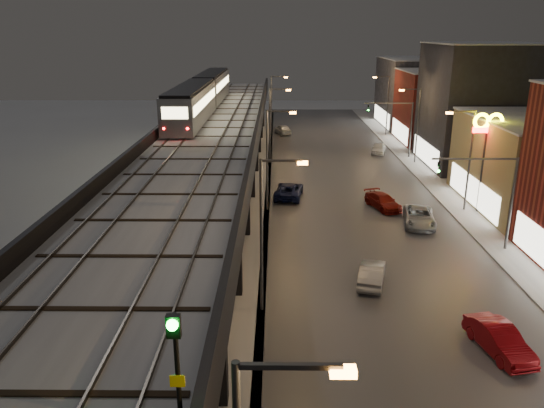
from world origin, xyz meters
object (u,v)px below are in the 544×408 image
object	(u,v)px
car_near_white	(372,274)
car_far_white	(283,130)
car_mid_silver	(289,191)
rail_signal	(175,349)
car_onc_dark	(419,218)
subway_train	(203,94)
car_onc_silver	(499,340)
car_onc_white	(383,202)
car_onc_red	(379,149)

from	to	relation	value
car_near_white	car_far_white	bearing A→B (deg)	-69.59
car_near_white	car_mid_silver	xyz separation A→B (m)	(-4.88, 18.32, 0.04)
rail_signal	car_onc_dark	world-z (taller)	rail_signal
car_mid_silver	subway_train	bearing A→B (deg)	-46.60
car_near_white	car_far_white	size ratio (longest dim) A/B	0.95
car_near_white	car_onc_silver	world-z (taller)	car_onc_silver
subway_train	car_onc_white	size ratio (longest dim) A/B	7.94
car_onc_dark	car_near_white	bearing A→B (deg)	-108.12
subway_train	rail_signal	bearing A→B (deg)	-83.09
car_mid_silver	car_far_white	size ratio (longest dim) A/B	1.18
rail_signal	car_far_white	size ratio (longest dim) A/B	0.67
car_far_white	car_onc_red	xyz separation A→B (m)	(12.44, -13.59, -0.06)
rail_signal	car_mid_silver	world-z (taller)	rail_signal
car_near_white	car_mid_silver	world-z (taller)	car_mid_silver
rail_signal	car_far_white	xyz separation A→B (m)	(3.18, 71.83, -7.97)
car_mid_silver	car_far_white	distance (m)	32.98
rail_signal	car_onc_red	size ratio (longest dim) A/B	0.73
car_onc_dark	car_onc_white	size ratio (longest dim) A/B	1.14
car_far_white	car_onc_silver	size ratio (longest dim) A/B	1.01
subway_train	car_far_white	world-z (taller)	subway_train
car_mid_silver	car_onc_white	size ratio (longest dim) A/B	1.15
car_far_white	car_onc_silver	world-z (taller)	car_far_white
subway_train	car_onc_dark	bearing A→B (deg)	-46.47
car_near_white	car_onc_white	distance (m)	15.47
car_far_white	car_onc_red	world-z (taller)	car_far_white
car_onc_dark	subway_train	bearing A→B (deg)	143.59
car_onc_white	car_onc_red	world-z (taller)	car_onc_red
rail_signal	car_onc_silver	distance (m)	20.27
car_onc_white	car_onc_red	bearing A→B (deg)	61.18
rail_signal	car_mid_silver	bearing A→B (deg)	84.96
car_near_white	car_onc_white	bearing A→B (deg)	-88.64
subway_train	car_onc_red	world-z (taller)	subway_train
car_far_white	car_onc_white	size ratio (longest dim) A/B	0.97
car_onc_silver	car_onc_white	xyz separation A→B (m)	(-1.48, 22.61, -0.06)
subway_train	car_mid_silver	bearing A→B (deg)	-54.82
car_onc_white	car_onc_red	distance (m)	22.96
rail_signal	car_onc_dark	distance (m)	35.19
subway_train	rail_signal	xyz separation A→B (m)	(6.40, -52.78, 0.32)
car_mid_silver	car_far_white	world-z (taller)	car_far_white
car_near_white	car_onc_silver	bearing A→B (deg)	138.46
car_far_white	car_onc_silver	bearing A→B (deg)	83.42
car_far_white	subway_train	bearing A→B (deg)	46.90
rail_signal	car_onc_red	world-z (taller)	rail_signal
car_near_white	car_far_white	distance (m)	51.55
car_mid_silver	car_onc_dark	distance (m)	13.06
rail_signal	car_near_white	world-z (taller)	rail_signal
subway_train	rail_signal	size ratio (longest dim) A/B	12.21
car_near_white	car_onc_silver	distance (m)	9.09
car_far_white	car_onc_dark	bearing A→B (deg)	88.61
rail_signal	car_near_white	distance (m)	23.56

